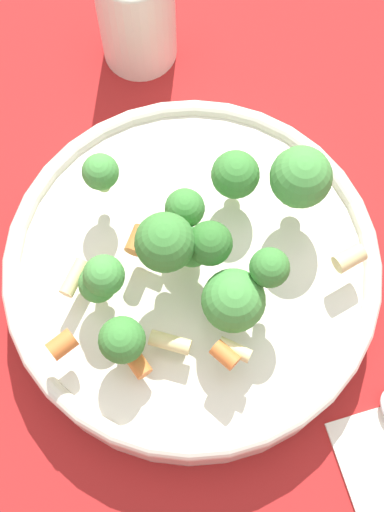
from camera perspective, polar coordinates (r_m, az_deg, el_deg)
ground_plane at (r=0.58m, az=0.00°, el=-2.21°), size 3.00×3.00×0.00m
bowl at (r=0.55m, az=0.00°, el=-1.30°), size 0.29×0.29×0.05m
pasta_salad at (r=0.49m, az=1.15°, el=0.95°), size 0.18×0.23×0.08m
cup at (r=0.64m, az=-4.48°, el=18.92°), size 0.07×0.07×0.11m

